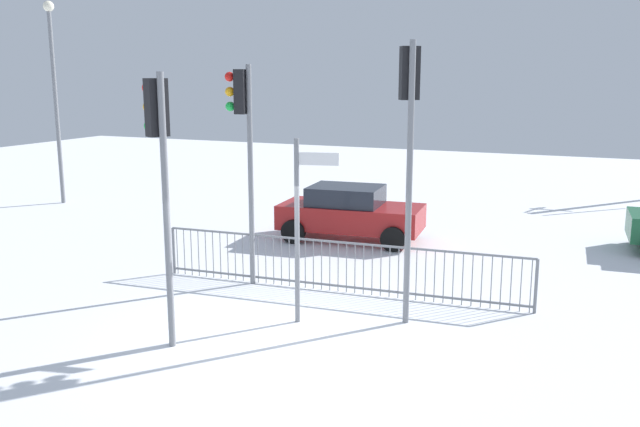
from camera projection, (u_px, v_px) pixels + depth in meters
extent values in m
plane|color=white|center=(275.00, 340.00, 11.39)|extent=(60.00, 60.00, 0.00)
cylinder|color=slate|center=(251.00, 177.00, 14.05)|extent=(0.11, 0.11, 4.61)
cube|color=black|center=(241.00, 92.00, 13.74)|extent=(0.27, 0.35, 0.90)
sphere|color=red|center=(230.00, 77.00, 13.74)|extent=(0.20, 0.20, 0.20)
sphere|color=orange|center=(230.00, 92.00, 13.80)|extent=(0.20, 0.20, 0.20)
sphere|color=green|center=(230.00, 106.00, 13.86)|extent=(0.20, 0.20, 0.20)
cylinder|color=slate|center=(167.00, 214.00, 10.71)|extent=(0.11, 0.11, 4.45)
cube|color=black|center=(157.00, 108.00, 10.50)|extent=(0.34, 0.38, 0.90)
sphere|color=red|center=(148.00, 88.00, 10.63)|extent=(0.20, 0.20, 0.20)
sphere|color=orange|center=(149.00, 107.00, 10.69)|extent=(0.20, 0.20, 0.20)
sphere|color=green|center=(150.00, 126.00, 10.75)|extent=(0.20, 0.20, 0.20)
cylinder|color=slate|center=(409.00, 187.00, 11.72)|extent=(0.11, 0.11, 4.97)
cube|color=black|center=(410.00, 73.00, 11.49)|extent=(0.39, 0.35, 0.90)
sphere|color=red|center=(406.00, 56.00, 11.68)|extent=(0.20, 0.20, 0.20)
sphere|color=orange|center=(406.00, 73.00, 11.74)|extent=(0.20, 0.20, 0.20)
sphere|color=green|center=(405.00, 91.00, 11.80)|extent=(0.20, 0.20, 0.20)
cylinder|color=slate|center=(297.00, 232.00, 11.92)|extent=(0.09, 0.09, 3.33)
cube|color=white|center=(319.00, 159.00, 11.58)|extent=(0.69, 0.18, 0.22)
cube|color=slate|center=(338.00, 242.00, 13.76)|extent=(7.77, 0.56, 0.04)
cube|color=slate|center=(338.00, 286.00, 13.94)|extent=(7.77, 0.56, 0.04)
cylinder|color=slate|center=(177.00, 251.00, 15.12)|extent=(0.02, 0.02, 1.05)
cylinder|color=slate|center=(184.00, 252.00, 15.06)|extent=(0.02, 0.02, 1.05)
cylinder|color=slate|center=(191.00, 252.00, 15.00)|extent=(0.02, 0.02, 1.05)
cylinder|color=slate|center=(199.00, 253.00, 14.94)|extent=(0.02, 0.02, 1.05)
cylinder|color=slate|center=(206.00, 254.00, 14.88)|extent=(0.02, 0.02, 1.05)
cylinder|color=slate|center=(213.00, 255.00, 14.82)|extent=(0.02, 0.02, 1.05)
cylinder|color=slate|center=(220.00, 255.00, 14.76)|extent=(0.02, 0.02, 1.05)
cylinder|color=slate|center=(228.00, 256.00, 14.70)|extent=(0.02, 0.02, 1.05)
cylinder|color=slate|center=(235.00, 257.00, 14.64)|extent=(0.02, 0.02, 1.05)
cylinder|color=slate|center=(243.00, 257.00, 14.58)|extent=(0.02, 0.02, 1.05)
cylinder|color=slate|center=(250.00, 258.00, 14.52)|extent=(0.02, 0.02, 1.05)
cylinder|color=slate|center=(258.00, 259.00, 14.46)|extent=(0.02, 0.02, 1.05)
cylinder|color=slate|center=(266.00, 260.00, 14.40)|extent=(0.02, 0.02, 1.05)
cylinder|color=slate|center=(274.00, 261.00, 14.34)|extent=(0.02, 0.02, 1.05)
cylinder|color=slate|center=(281.00, 261.00, 14.28)|extent=(0.02, 0.02, 1.05)
cylinder|color=slate|center=(289.00, 262.00, 14.22)|extent=(0.02, 0.02, 1.05)
cylinder|color=slate|center=(297.00, 263.00, 14.16)|extent=(0.02, 0.02, 1.05)
cylinder|color=slate|center=(305.00, 264.00, 14.10)|extent=(0.02, 0.02, 1.05)
cylinder|color=slate|center=(313.00, 264.00, 14.04)|extent=(0.02, 0.02, 1.05)
cylinder|color=slate|center=(322.00, 265.00, 13.98)|extent=(0.02, 0.02, 1.05)
cylinder|color=slate|center=(330.00, 266.00, 13.92)|extent=(0.02, 0.02, 1.05)
cylinder|color=slate|center=(338.00, 267.00, 13.86)|extent=(0.02, 0.02, 1.05)
cylinder|color=slate|center=(347.00, 268.00, 13.80)|extent=(0.02, 0.02, 1.05)
cylinder|color=slate|center=(355.00, 269.00, 13.74)|extent=(0.02, 0.02, 1.05)
cylinder|color=slate|center=(364.00, 269.00, 13.68)|extent=(0.02, 0.02, 1.05)
cylinder|color=slate|center=(372.00, 270.00, 13.62)|extent=(0.02, 0.02, 1.05)
cylinder|color=slate|center=(381.00, 271.00, 13.56)|extent=(0.02, 0.02, 1.05)
cylinder|color=slate|center=(390.00, 272.00, 13.50)|extent=(0.02, 0.02, 1.05)
cylinder|color=slate|center=(398.00, 273.00, 13.45)|extent=(0.02, 0.02, 1.05)
cylinder|color=slate|center=(407.00, 274.00, 13.39)|extent=(0.02, 0.02, 1.05)
cylinder|color=slate|center=(416.00, 275.00, 13.33)|extent=(0.02, 0.02, 1.05)
cylinder|color=slate|center=(425.00, 276.00, 13.27)|extent=(0.02, 0.02, 1.05)
cylinder|color=slate|center=(435.00, 276.00, 13.21)|extent=(0.02, 0.02, 1.05)
cylinder|color=slate|center=(444.00, 277.00, 13.15)|extent=(0.02, 0.02, 1.05)
cylinder|color=slate|center=(453.00, 278.00, 13.09)|extent=(0.02, 0.02, 1.05)
cylinder|color=slate|center=(463.00, 279.00, 13.03)|extent=(0.02, 0.02, 1.05)
cylinder|color=slate|center=(472.00, 280.00, 12.97)|extent=(0.02, 0.02, 1.05)
cylinder|color=slate|center=(482.00, 281.00, 12.91)|extent=(0.02, 0.02, 1.05)
cylinder|color=slate|center=(491.00, 282.00, 12.85)|extent=(0.02, 0.02, 1.05)
cylinder|color=slate|center=(501.00, 283.00, 12.79)|extent=(0.02, 0.02, 1.05)
cylinder|color=slate|center=(511.00, 284.00, 12.73)|extent=(0.02, 0.02, 1.05)
cylinder|color=slate|center=(521.00, 285.00, 12.67)|extent=(0.02, 0.02, 1.05)
cylinder|color=slate|center=(531.00, 286.00, 12.61)|extent=(0.02, 0.02, 1.05)
cylinder|color=slate|center=(174.00, 251.00, 15.15)|extent=(0.06, 0.06, 1.05)
cylinder|color=slate|center=(536.00, 286.00, 12.58)|extent=(0.06, 0.06, 1.05)
cube|color=maroon|center=(351.00, 217.00, 18.23)|extent=(3.94, 2.04, 0.65)
cube|color=#1E232D|center=(346.00, 196.00, 18.17)|extent=(2.03, 1.67, 0.55)
cylinder|color=black|center=(406.00, 225.00, 18.67)|extent=(0.66, 0.28, 0.64)
cylinder|color=black|center=(393.00, 239.00, 17.09)|extent=(0.66, 0.28, 0.64)
cylinder|color=black|center=(314.00, 219.00, 19.50)|extent=(0.66, 0.28, 0.64)
cylinder|color=black|center=(293.00, 231.00, 17.92)|extent=(0.66, 0.28, 0.64)
cylinder|color=slate|center=(56.00, 109.00, 23.04)|extent=(0.14, 0.14, 6.53)
sphere|color=#F2EACC|center=(48.00, 6.00, 22.37)|extent=(0.36, 0.36, 0.36)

